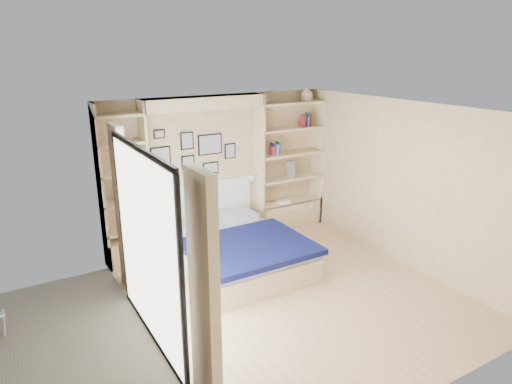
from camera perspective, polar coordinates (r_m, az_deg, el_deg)
ground at (r=6.42m, az=4.64°, el=-12.49°), size 4.50×4.50×0.00m
room_shell at (r=7.01m, az=-4.92°, el=-0.23°), size 4.50×4.50×4.50m
bed at (r=6.98m, az=-2.35°, el=-7.32°), size 1.74×2.24×1.07m
photo_gallery at (r=7.47m, az=-7.85°, el=4.96°), size 1.48×0.02×0.82m
reading_lamps at (r=7.45m, az=-5.95°, el=1.01°), size 1.92×0.12×0.15m
shelf_decor at (r=8.03m, az=2.77°, el=6.65°), size 3.50×0.23×2.03m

